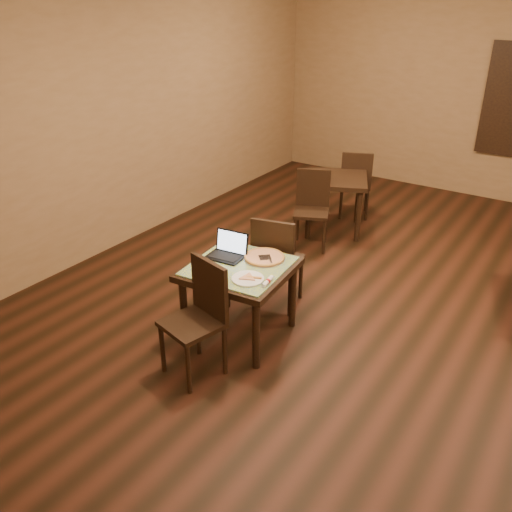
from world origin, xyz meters
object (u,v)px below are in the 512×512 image
Objects in this scene: pizza_pan at (264,258)px; chair_main_far at (276,258)px; chair_main_near at (200,312)px; other_table_b_chair_far at (356,181)px; laptop at (228,250)px; other_table_b_chair_near at (312,204)px; other_table_b at (335,186)px; tiled_table at (239,275)px.

chair_main_far is at bearing 105.01° from pizza_pan.
other_table_b_chair_far is (-0.38, 3.99, -0.03)m from chair_main_near.
other_table_b_chair_far is (-0.16, 3.28, -0.26)m from laptop.
chair_main_near is 2.86m from other_table_b_chair_near.
other_table_b_chair_near is at bearing -118.06° from other_table_b.
tiled_table is 0.28m from laptop.
tiled_table is at bearing 75.08° from chair_main_far.
other_table_b_chair_near is (-0.43, 2.21, -0.10)m from tiled_table.
tiled_table is 0.97× the size of chair_main_near.
other_table_b_chair_near is (-0.45, 2.82, -0.03)m from chair_main_near.
tiled_table is 2.54× the size of pizza_pan.
chair_main_far is 2.62× the size of pizza_pan.
chair_main_near reaches higher than laptop.
other_table_b_chair_near reaches higher than other_table_b.
other_table_b is (-0.41, 3.41, 0.05)m from chair_main_near.
other_table_b_chair_far is at bearing 98.60° from pizza_pan.
laptop is at bearing 121.48° from chair_main_near.
chair_main_near is at bearing 77.09° from chair_main_far.
pizza_pan is (0.10, 0.85, 0.18)m from chair_main_near.
chair_main_near is 0.96× the size of other_table_b.
other_table_b is (-0.19, 2.69, -0.18)m from laptop.
other_table_b_chair_near reaches higher than pizza_pan.
chair_main_far is at bearing 104.30° from chair_main_near.
laptop is at bearing -156.97° from pizza_pan.
chair_main_near is at bearing -107.60° from other_table_b.
other_table_b reaches higher than tiled_table.
chair_main_far is at bearing -98.85° from other_table_b_chair_near.
laptop reaches higher than tiled_table.
other_table_b_chair_far reaches higher than other_table_b.
other_table_b_chair_far is (0.04, 0.59, -0.08)m from other_table_b.
tiled_table is 0.97× the size of chair_main_far.
laptop is 0.35m from pizza_pan.
tiled_table is 3.40m from other_table_b_chair_far.
chair_main_far is (0.02, 0.61, -0.07)m from tiled_table.
chair_main_far is at bearing 60.39° from laptop.
tiled_table is 0.62m from chair_main_near.
other_table_b_chair_near is at bearing 95.44° from tiled_table.
other_table_b is at bearing -92.32° from chair_main_far.
other_table_b_chair_near reaches higher than tiled_table.
pizza_pan is at bearing 16.91° from laptop.
other_table_b is at bearing 101.32° from pizza_pan.
other_table_b_chair_near is (-0.55, 1.97, -0.21)m from pizza_pan.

